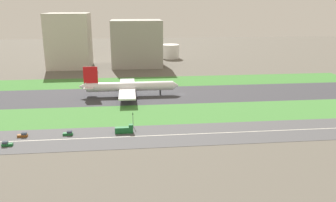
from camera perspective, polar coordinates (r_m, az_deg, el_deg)
ground_plane at (r=230.61m, az=2.39°, el=1.11°), size 800.00×800.00×0.00m
runway at (r=230.60m, az=2.39°, el=1.12°), size 280.00×46.00×0.10m
grass_median_north at (r=270.07m, az=1.07°, el=3.30°), size 280.00×36.00×0.10m
grass_median_south at (r=191.77m, az=4.24°, el=-1.95°), size 280.00×36.00×0.10m
highway at (r=162.20m, az=6.31°, el=-5.35°), size 280.00×28.00×0.10m
highway_centerline at (r=162.18m, az=6.31°, el=-5.33°), size 266.00×0.50×0.01m
airliner at (r=226.53m, az=-6.66°, el=2.37°), size 65.00×56.00×19.70m
truck_0 at (r=162.64m, az=-7.16°, el=-4.71°), size 8.40×2.50×4.00m
car_1 at (r=165.41m, az=-16.11°, el=-5.15°), size 4.40×1.80×2.00m
car_0 at (r=170.06m, az=-22.80°, el=-5.21°), size 4.40×1.80×2.00m
car_3 at (r=162.36m, az=-25.06°, el=-6.46°), size 4.40×1.80×2.00m
traffic_light at (r=169.28m, az=-5.80°, el=-2.90°), size 0.36×0.50×7.20m
terminal_building at (r=340.71m, az=-15.98°, el=9.55°), size 38.39×38.67×50.13m
hangar_building at (r=336.55m, az=-5.20°, el=9.46°), size 47.36×38.40×43.64m
fuel_tank_west at (r=383.24m, az=-4.05°, el=8.02°), size 16.93×16.93×14.21m
fuel_tank_centre at (r=385.47m, az=0.33°, el=8.18°), size 20.16×20.16×15.18m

